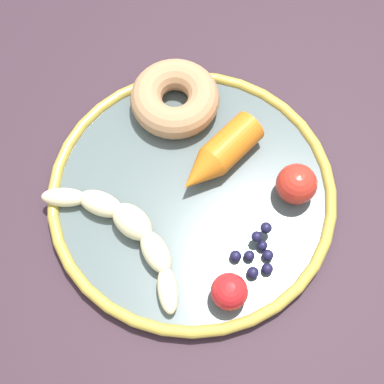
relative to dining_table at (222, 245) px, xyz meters
name	(u,v)px	position (x,y,z in m)	size (l,w,h in m)	color
ground_plane	(208,339)	(0.00, 0.00, -0.64)	(6.00, 6.00, 0.00)	#383940
dining_table	(222,245)	(0.00, 0.00, 0.00)	(1.27, 0.79, 0.72)	#33212B
plate	(192,193)	(-0.03, -0.03, 0.09)	(0.30, 0.30, 0.02)	#4B5A5B
banana	(126,230)	(0.02, -0.10, 0.11)	(0.13, 0.14, 0.03)	#F9EBAF
carrot_orange	(219,156)	(-0.06, -0.01, 0.11)	(0.10, 0.10, 0.04)	orange
donut	(175,98)	(-0.13, -0.05, 0.11)	(0.10, 0.10, 0.03)	tan
blueberry_pile	(257,253)	(0.04, 0.03, 0.10)	(0.05, 0.04, 0.02)	#191638
tomato_near	(233,292)	(0.08, 0.00, 0.11)	(0.04, 0.04, 0.04)	red
tomato_mid	(296,184)	(-0.03, 0.07, 0.11)	(0.04, 0.04, 0.04)	red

